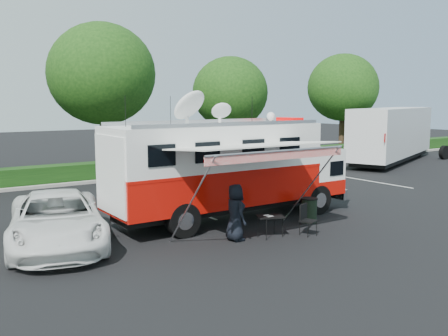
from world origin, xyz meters
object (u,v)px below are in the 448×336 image
at_px(folding_table, 270,217).
at_px(semi_trailer, 393,134).
at_px(white_suv, 58,246).
at_px(command_truck, 230,168).
at_px(trash_bin, 309,210).

bearing_deg(folding_table, semi_trailer, 27.79).
bearing_deg(semi_trailer, white_suv, -163.62).
xyz_separation_m(white_suv, semi_trailer, (26.07, 7.66, 2.05)).
bearing_deg(command_truck, white_suv, 178.44).
bearing_deg(white_suv, semi_trailer, 30.69).
distance_m(command_truck, semi_trailer, 21.25).
bearing_deg(command_truck, trash_bin, -41.56).
bearing_deg(folding_table, command_truck, 84.50).
bearing_deg(semi_trailer, command_truck, -158.35).
height_order(command_truck, folding_table, command_truck).
distance_m(trash_bin, semi_trailer, 20.16).
distance_m(white_suv, semi_trailer, 27.25).
relative_size(folding_table, trash_bin, 1.11).
relative_size(command_truck, folding_table, 9.52).
bearing_deg(semi_trailer, folding_table, -152.21).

